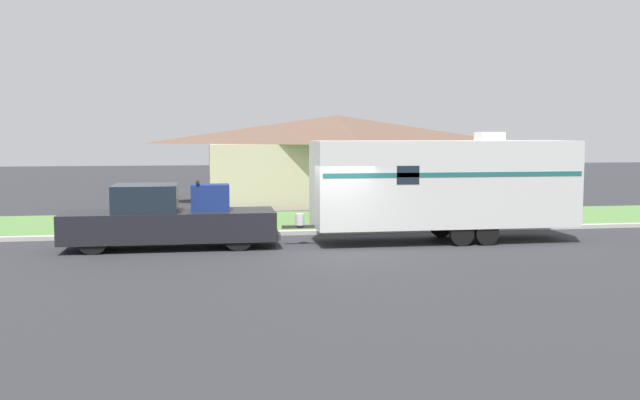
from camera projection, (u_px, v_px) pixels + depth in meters
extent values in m
plane|color=#2D2D33|center=(335.00, 252.00, 20.95)|extent=(120.00, 120.00, 0.00)
cube|color=beige|center=(316.00, 232.00, 24.63)|extent=(80.00, 0.30, 0.14)
cube|color=#568442|center=(302.00, 221.00, 28.23)|extent=(80.00, 7.00, 0.03)
cube|color=beige|center=(336.00, 172.00, 36.45)|extent=(12.84, 7.95, 2.99)
pyramid|color=brown|center=(337.00, 129.00, 36.25)|extent=(13.87, 8.58, 1.42)
cube|color=#4C3828|center=(352.00, 187.00, 32.61)|extent=(1.00, 0.06, 2.10)
cylinder|color=black|center=(92.00, 238.00, 20.47)|extent=(0.92, 0.28, 0.92)
cylinder|color=black|center=(101.00, 231.00, 22.06)|extent=(0.92, 0.28, 0.92)
cylinder|color=black|center=(238.00, 235.00, 21.13)|extent=(0.92, 0.28, 0.92)
cylinder|color=black|center=(236.00, 228.00, 22.71)|extent=(0.92, 0.28, 0.92)
cube|color=black|center=(124.00, 226.00, 21.37)|extent=(3.62, 1.97, 0.87)
cube|color=#19232D|center=(146.00, 198.00, 21.39)|extent=(1.88, 1.82, 0.82)
cube|color=black|center=(230.00, 224.00, 21.87)|extent=(2.70, 1.97, 0.87)
cube|color=#333333|center=(276.00, 234.00, 22.12)|extent=(0.12, 1.78, 0.20)
cube|color=navy|center=(210.00, 197.00, 21.69)|extent=(1.15, 0.83, 0.80)
cube|color=black|center=(198.00, 182.00, 21.59)|extent=(0.10, 0.91, 0.08)
cylinder|color=black|center=(462.00, 234.00, 22.04)|extent=(0.75, 0.22, 0.75)
cylinder|color=black|center=(441.00, 226.00, 23.97)|extent=(0.75, 0.22, 0.75)
cylinder|color=black|center=(487.00, 233.00, 22.17)|extent=(0.75, 0.22, 0.75)
cylinder|color=black|center=(464.00, 225.00, 24.10)|extent=(0.75, 0.22, 0.75)
cube|color=silver|center=(444.00, 183.00, 22.83)|extent=(8.40, 2.25, 2.72)
cube|color=#1E6660|center=(456.00, 175.00, 21.68)|extent=(8.24, 0.01, 0.14)
cube|color=#383838|center=(298.00, 227.00, 22.21)|extent=(1.02, 0.12, 0.10)
cylinder|color=silver|center=(300.00, 219.00, 22.19)|extent=(0.28, 0.28, 0.36)
cube|color=silver|center=(490.00, 136.00, 22.93)|extent=(0.80, 0.68, 0.28)
cube|color=#19232D|center=(408.00, 175.00, 21.45)|extent=(0.70, 0.01, 0.56)
cylinder|color=brown|center=(143.00, 219.00, 24.26)|extent=(0.09, 0.09, 1.17)
cube|color=black|center=(143.00, 198.00, 24.19)|extent=(0.48, 0.20, 0.22)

